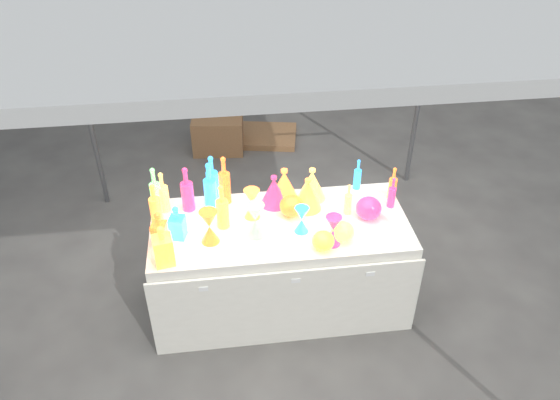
{
  "coord_description": "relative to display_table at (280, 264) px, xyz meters",
  "views": [
    {
      "loc": [
        -0.38,
        -2.97,
        3.11
      ],
      "look_at": [
        0.0,
        0.0,
        0.95
      ],
      "focal_mm": 35.0,
      "sensor_mm": 36.0,
      "label": 1
    }
  ],
  "objects": [
    {
      "name": "globe_1",
      "position": [
        0.39,
        -0.22,
        0.44
      ],
      "size": [
        0.19,
        0.19,
        0.13
      ],
      "primitive_type": null,
      "rotation": [
        0.0,
        0.0,
        0.25
      ],
      "color": "#137C6C",
      "rests_on": "display_table"
    },
    {
      "name": "hourglass_3",
      "position": [
        -0.18,
        -0.1,
        0.5
      ],
      "size": [
        0.13,
        0.13,
        0.25
      ],
      "primitive_type": null,
      "rotation": [
        0.0,
        0.0,
        0.06
      ],
      "color": "#C226BC",
      "rests_on": "display_table"
    },
    {
      "name": "ground",
      "position": [
        -0.0,
        0.01,
        -0.37
      ],
      "size": [
        80.0,
        80.0,
        0.0
      ],
      "primitive_type": "plane",
      "color": "#63605B",
      "rests_on": "ground"
    },
    {
      "name": "bottle_10",
      "position": [
        0.82,
        0.11,
        0.5
      ],
      "size": [
        0.07,
        0.07,
        0.24
      ],
      "primitive_type": null,
      "rotation": [
        0.0,
        0.0,
        -0.34
      ],
      "color": "#1A3F9C",
      "rests_on": "display_table"
    },
    {
      "name": "cardboard_box_flat",
      "position": [
        0.1,
        2.55,
        -0.34
      ],
      "size": [
        0.89,
        0.71,
        0.07
      ],
      "primitive_type": "cube",
      "rotation": [
        0.0,
        0.0,
        -0.19
      ],
      "color": "#8F6440",
      "rests_on": "ground"
    },
    {
      "name": "hourglass_5",
      "position": [
        0.13,
        -0.1,
        0.47
      ],
      "size": [
        0.11,
        0.11,
        0.2
      ],
      "primitive_type": null,
      "rotation": [
        0.0,
        0.0,
        -0.16
      ],
      "color": "#1A912F",
      "rests_on": "display_table"
    },
    {
      "name": "bottle_0",
      "position": [
        -0.85,
        0.14,
        0.53
      ],
      "size": [
        0.09,
        0.09,
        0.31
      ],
      "primitive_type": null,
      "rotation": [
        0.0,
        0.0,
        -0.18
      ],
      "color": "#E11541",
      "rests_on": "display_table"
    },
    {
      "name": "bottle_7",
      "position": [
        -0.47,
        0.25,
        0.57
      ],
      "size": [
        0.11,
        0.11,
        0.38
      ],
      "primitive_type": null,
      "rotation": [
        0.0,
        0.0,
        0.18
      ],
      "color": "#1A912F",
      "rests_on": "display_table"
    },
    {
      "name": "bottle_8",
      "position": [
        0.63,
        0.37,
        0.5
      ],
      "size": [
        0.07,
        0.07,
        0.25
      ],
      "primitive_type": null,
      "rotation": [
        0.0,
        0.0,
        0.41
      ],
      "color": "#1A912F",
      "rests_on": "display_table"
    },
    {
      "name": "bottle_2",
      "position": [
        -0.36,
        0.32,
        0.57
      ],
      "size": [
        0.08,
        0.08,
        0.38
      ],
      "primitive_type": null,
      "rotation": [
        0.0,
        0.0,
        0.01
      ],
      "color": "orange",
      "rests_on": "display_table"
    },
    {
      "name": "hourglass_1",
      "position": [
        0.32,
        -0.25,
        0.49
      ],
      "size": [
        0.11,
        0.11,
        0.22
      ],
      "primitive_type": null,
      "rotation": [
        0.0,
        0.0,
        0.03
      ],
      "color": "#1A3F9C",
      "rests_on": "display_table"
    },
    {
      "name": "lampshade_3",
      "position": [
        0.27,
        0.29,
        0.5
      ],
      "size": [
        0.27,
        0.27,
        0.25
      ],
      "primitive_type": null,
      "rotation": [
        0.0,
        0.0,
        -0.34
      ],
      "color": "#137C6C",
      "rests_on": "display_table"
    },
    {
      "name": "bottle_3",
      "position": [
        -0.63,
        0.26,
        0.55
      ],
      "size": [
        0.1,
        0.1,
        0.35
      ],
      "primitive_type": null,
      "rotation": [
        0.0,
        0.0,
        0.11
      ],
      "color": "#1A3F9C",
      "rests_on": "display_table"
    },
    {
      "name": "lampshade_0",
      "position": [
        0.22,
        0.17,
        0.5
      ],
      "size": [
        0.24,
        0.24,
        0.25
      ],
      "primitive_type": null,
      "rotation": [
        0.0,
        0.0,
        -0.17
      ],
      "color": "#FFF135",
      "rests_on": "display_table"
    },
    {
      "name": "cardboard_box_closed",
      "position": [
        -0.39,
        2.37,
        -0.18
      ],
      "size": [
        0.58,
        0.45,
        0.4
      ],
      "primitive_type": "cube",
      "rotation": [
        0.0,
        0.0,
        -0.09
      ],
      "color": "#8F6440",
      "rests_on": "ground"
    },
    {
      "name": "decanter_1",
      "position": [
        -0.81,
        -0.1,
        0.5
      ],
      "size": [
        0.11,
        0.11,
        0.25
      ],
      "primitive_type": null,
      "rotation": [
        0.0,
        0.0,
        -0.2
      ],
      "color": "orange",
      "rests_on": "display_table"
    },
    {
      "name": "display_table",
      "position": [
        0.0,
        0.0,
        0.0
      ],
      "size": [
        1.84,
        0.83,
        0.75
      ],
      "color": "white",
      "rests_on": "ground"
    },
    {
      "name": "lampshade_1",
      "position": [
        0.07,
        0.29,
        0.51
      ],
      "size": [
        0.26,
        0.26,
        0.26
      ],
      "primitive_type": null,
      "rotation": [
        0.0,
        0.0,
        -0.2
      ],
      "color": "#FFF135",
      "rests_on": "display_table"
    },
    {
      "name": "decanter_2",
      "position": [
        -0.7,
        -0.05,
        0.5
      ],
      "size": [
        0.12,
        0.12,
        0.25
      ],
      "primitive_type": null,
      "rotation": [
        0.0,
        0.0,
        -0.25
      ],
      "color": "#1A912F",
      "rests_on": "display_table"
    },
    {
      "name": "hourglass_2",
      "position": [
        0.32,
        -0.23,
        0.48
      ],
      "size": [
        0.11,
        0.11,
        0.21
      ],
      "primitive_type": null,
      "rotation": [
        0.0,
        0.0,
        0.08
      ],
      "color": "#137C6C",
      "rests_on": "display_table"
    },
    {
      "name": "bottle_11",
      "position": [
        0.49,
        0.07,
        0.5
      ],
      "size": [
        0.07,
        0.07,
        0.24
      ],
      "primitive_type": null,
      "rotation": [
        0.0,
        0.0,
        0.37
      ],
      "color": "#137C6C",
      "rests_on": "display_table"
    },
    {
      "name": "bottle_6",
      "position": [
        -0.39,
        0.03,
        0.54
      ],
      "size": [
        0.1,
        0.1,
        0.34
      ],
      "primitive_type": null,
      "rotation": [
        0.0,
        0.0,
        0.19
      ],
      "color": "#E11541",
      "rests_on": "display_table"
    },
    {
      "name": "globe_3",
      "position": [
        0.62,
        -0.0,
        0.45
      ],
      "size": [
        0.19,
        0.19,
        0.15
      ],
      "primitive_type": null,
      "rotation": [
        0.0,
        0.0,
        -0.07
      ],
      "color": "#1A3F9C",
      "rests_on": "display_table"
    },
    {
      "name": "bottle_4",
      "position": [
        -0.8,
        0.26,
        0.54
      ],
      "size": [
        0.08,
        0.08,
        0.32
      ],
      "primitive_type": null,
      "rotation": [
        0.0,
        0.0,
        0.07
      ],
      "color": "#137C6C",
      "rests_on": "display_table"
    },
    {
      "name": "bottle_1",
      "position": [
        -0.45,
        0.36,
        0.56
      ],
      "size": [
        0.11,
        0.11,
        0.37
      ],
      "primitive_type": null,
      "rotation": [
        0.0,
        0.0,
        0.29
      ],
      "color": "#1A912F",
      "rests_on": "display_table"
    },
    {
      "name": "decanter_0",
      "position": [
        -0.78,
        -0.3,
        0.52
      ],
      "size": [
        0.14,
        0.14,
        0.29
      ],
      "primitive_type": null,
      "rotation": [
        0.0,
        0.0,
        0.18
      ],
      "color": "#E11541",
      "rests_on": "display_table"
    },
    {
      "name": "bottle_9",
      "position": [
        0.86,
        0.21,
        0.51
      ],
      "size": [
        0.07,
        0.07,
        0.26
      ],
      "primitive_type": null,
      "rotation": [
        0.0,
        0.0,
        0.28
      ],
      "color": "orange",
      "rests_on": "display_table"
    },
    {
      "name": "lampshade_2",
      "position": [
        -0.01,
        0.24,
        0.5
      ],
      "size": [
        0.22,
        0.22,
        0.24
      ],
      "primitive_type": null,
      "rotation": [
        0.0,
        0.0,
        -0.09
      ],
      "color": "#1A3F9C",
      "rests_on": "display_table"
    },
    {
      "name": "hourglass_4",
      "position": [
        -0.18,
        0.11,
        0.49
      ],
      "size": [
        0.15,
        0.15,
        0.23
      ],
      "primitive_type": null,
      "rotation": [
        0.0,
        0.0,
        -0.38
      ],
      "color": "#E11541",
      "rests_on": "display_table"
    },
    {
      "name": "bottle_5",
      "position": [
        -0.85,
        0.26,
        0.56
      ],
      "size": [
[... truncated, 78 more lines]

